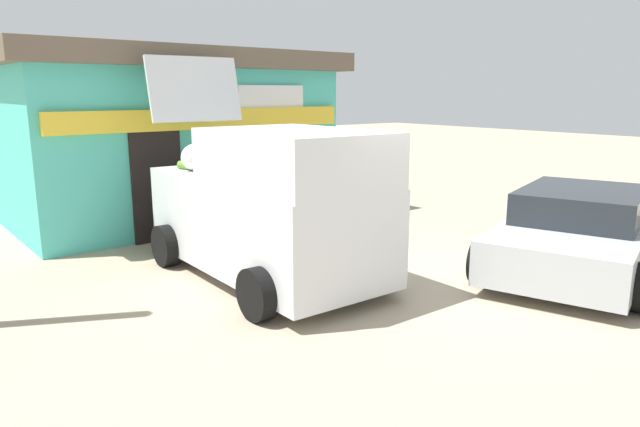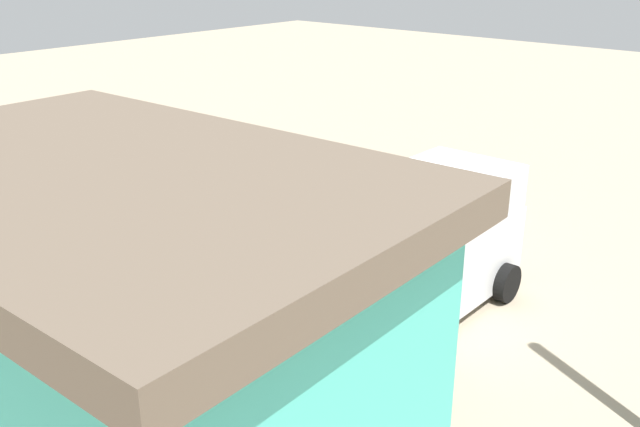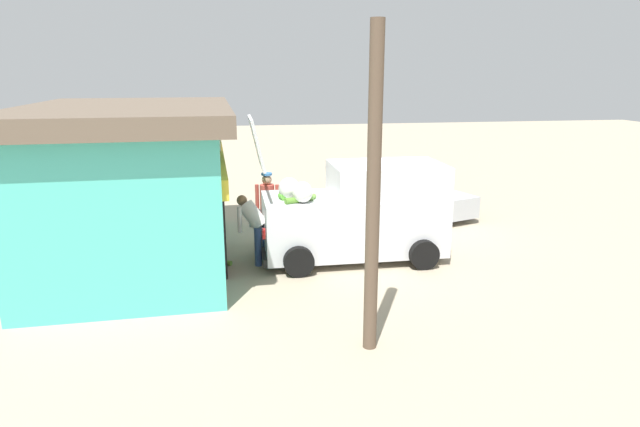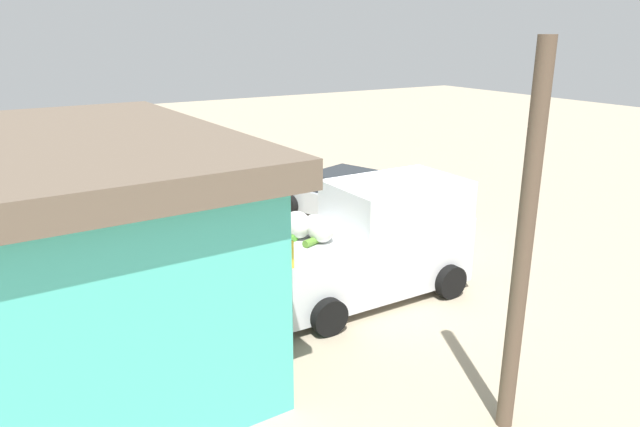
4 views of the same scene
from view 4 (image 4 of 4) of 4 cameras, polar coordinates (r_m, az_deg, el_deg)
The scene contains 9 objects.
ground_plane at distance 12.53m, azimuth 5.11°, elevation -4.70°, with size 60.00×60.00×0.00m, color tan.
storefront_bar at distance 9.24m, azimuth -22.17°, elevation -2.83°, with size 6.69×4.34×3.37m.
delivery_van at distance 10.68m, azimuth 4.86°, elevation -2.73°, with size 2.08×4.15×3.13m.
parked_sedan at distance 15.15m, azimuth 3.40°, elevation 1.59°, with size 4.64×3.17×1.19m.
vendor_standing at distance 10.86m, azimuth -7.45°, elevation -2.70°, with size 0.40×0.56×1.74m.
customer_bending at distance 9.71m, azimuth -6.43°, elevation -5.91°, with size 0.67×0.72×1.47m.
unloaded_banana_pile at distance 9.62m, azimuth -11.82°, elevation -11.15°, with size 0.62×0.84×0.38m.
paint_bucket at distance 12.32m, azimuth -9.69°, elevation -4.38°, with size 0.30×0.30×0.36m, color blue.
utility_pole at distance 7.01m, azimuth 19.37°, elevation -3.40°, with size 0.20×0.20×4.70m, color brown.
Camera 4 is at (-9.29, 6.95, 4.75)m, focal length 32.53 mm.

